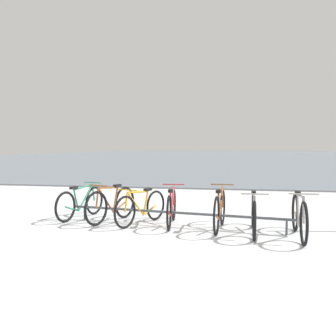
{
  "coord_description": "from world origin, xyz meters",
  "views": [
    {
      "loc": [
        1.82,
        -4.01,
        1.57
      ],
      "look_at": [
        0.08,
        5.07,
        1.05
      ],
      "focal_mm": 40.77,
      "sensor_mm": 36.0,
      "label": 1
    }
  ],
  "objects_px": {
    "bicycle_6": "(299,216)",
    "bicycle_5": "(254,214)",
    "bicycle_2": "(141,207)",
    "bicycle_1": "(111,204)",
    "bicycle_4": "(220,210)",
    "bicycle_0": "(81,203)",
    "bicycle_3": "(172,208)"
  },
  "relations": [
    {
      "from": "bicycle_6",
      "to": "bicycle_5",
      "type": "bearing_deg",
      "value": 164.7
    },
    {
      "from": "bicycle_2",
      "to": "bicycle_6",
      "type": "distance_m",
      "value": 3.03
    },
    {
      "from": "bicycle_2",
      "to": "bicycle_5",
      "type": "bearing_deg",
      "value": -10.81
    },
    {
      "from": "bicycle_1",
      "to": "bicycle_6",
      "type": "xyz_separation_m",
      "value": [
        3.64,
        -0.75,
        0.01
      ]
    },
    {
      "from": "bicycle_4",
      "to": "bicycle_6",
      "type": "distance_m",
      "value": 1.43
    },
    {
      "from": "bicycle_0",
      "to": "bicycle_4",
      "type": "relative_size",
      "value": 0.97
    },
    {
      "from": "bicycle_4",
      "to": "bicycle_5",
      "type": "xyz_separation_m",
      "value": [
        0.62,
        -0.19,
        -0.02
      ]
    },
    {
      "from": "bicycle_3",
      "to": "bicycle_4",
      "type": "xyz_separation_m",
      "value": [
        0.96,
        -0.23,
        0.02
      ]
    },
    {
      "from": "bicycle_0",
      "to": "bicycle_5",
      "type": "relative_size",
      "value": 0.93
    },
    {
      "from": "bicycle_4",
      "to": "bicycle_5",
      "type": "height_order",
      "value": "bicycle_4"
    },
    {
      "from": "bicycle_0",
      "to": "bicycle_3",
      "type": "distance_m",
      "value": 2.12
    },
    {
      "from": "bicycle_1",
      "to": "bicycle_6",
      "type": "height_order",
      "value": "bicycle_6"
    },
    {
      "from": "bicycle_1",
      "to": "bicycle_3",
      "type": "height_order",
      "value": "bicycle_1"
    },
    {
      "from": "bicycle_5",
      "to": "bicycle_6",
      "type": "relative_size",
      "value": 1.0
    },
    {
      "from": "bicycle_2",
      "to": "bicycle_5",
      "type": "distance_m",
      "value": 2.25
    },
    {
      "from": "bicycle_1",
      "to": "bicycle_6",
      "type": "distance_m",
      "value": 3.71
    },
    {
      "from": "bicycle_0",
      "to": "bicycle_2",
      "type": "xyz_separation_m",
      "value": [
        1.46,
        -0.37,
        -0.0
      ]
    },
    {
      "from": "bicycle_0",
      "to": "bicycle_5",
      "type": "height_order",
      "value": "bicycle_5"
    },
    {
      "from": "bicycle_3",
      "to": "bicycle_4",
      "type": "bearing_deg",
      "value": -13.22
    },
    {
      "from": "bicycle_0",
      "to": "bicycle_5",
      "type": "bearing_deg",
      "value": -12.19
    },
    {
      "from": "bicycle_2",
      "to": "bicycle_0",
      "type": "bearing_deg",
      "value": 165.75
    },
    {
      "from": "bicycle_3",
      "to": "bicycle_4",
      "type": "distance_m",
      "value": 0.99
    },
    {
      "from": "bicycle_0",
      "to": "bicycle_3",
      "type": "xyz_separation_m",
      "value": [
        2.09,
        -0.37,
        0.01
      ]
    },
    {
      "from": "bicycle_0",
      "to": "bicycle_4",
      "type": "bearing_deg",
      "value": -11.12
    },
    {
      "from": "bicycle_3",
      "to": "bicycle_6",
      "type": "distance_m",
      "value": 2.42
    },
    {
      "from": "bicycle_2",
      "to": "bicycle_3",
      "type": "relative_size",
      "value": 0.92
    },
    {
      "from": "bicycle_1",
      "to": "bicycle_3",
      "type": "xyz_separation_m",
      "value": [
        1.3,
        -0.12,
        -0.01
      ]
    },
    {
      "from": "bicycle_3",
      "to": "bicycle_1",
      "type": "bearing_deg",
      "value": 174.66
    },
    {
      "from": "bicycle_2",
      "to": "bicycle_5",
      "type": "xyz_separation_m",
      "value": [
        2.21,
        -0.42,
        0.02
      ]
    },
    {
      "from": "bicycle_2",
      "to": "bicycle_3",
      "type": "xyz_separation_m",
      "value": [
        0.63,
        -0.0,
        0.02
      ]
    },
    {
      "from": "bicycle_0",
      "to": "bicycle_2",
      "type": "bearing_deg",
      "value": -14.25
    },
    {
      "from": "bicycle_1",
      "to": "bicycle_0",
      "type": "bearing_deg",
      "value": 162.24
    }
  ]
}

